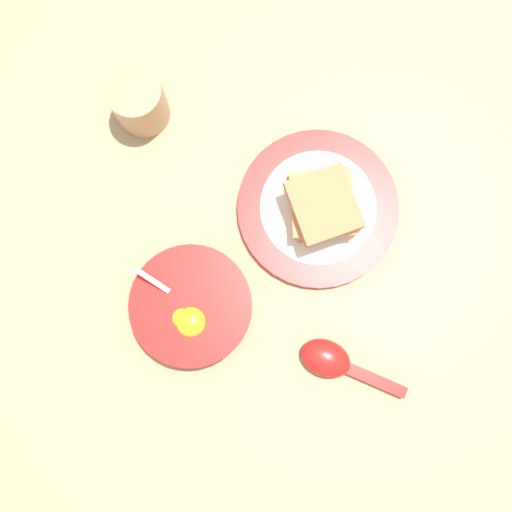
# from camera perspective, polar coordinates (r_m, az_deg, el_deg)

# --- Properties ---
(ground_plane) EXTENTS (3.00, 3.00, 0.00)m
(ground_plane) POSITION_cam_1_polar(r_m,az_deg,el_deg) (0.86, -0.68, 5.23)
(ground_plane) COLOR tan
(egg_bowl) EXTENTS (0.16, 0.16, 0.07)m
(egg_bowl) POSITION_cam_1_polar(r_m,az_deg,el_deg) (0.82, -6.16, -4.82)
(egg_bowl) COLOR red
(egg_bowl) RESTS_ON ground_plane
(toast_plate) EXTENTS (0.23, 0.23, 0.01)m
(toast_plate) POSITION_cam_1_polar(r_m,az_deg,el_deg) (0.86, 5.90, 4.54)
(toast_plate) COLOR red
(toast_plate) RESTS_ON ground_plane
(toast_sandwich) EXTENTS (0.13, 0.12, 0.06)m
(toast_sandwich) POSITION_cam_1_polar(r_m,az_deg,el_deg) (0.82, 6.40, 4.95)
(toast_sandwich) COLOR tan
(toast_sandwich) RESTS_ON toast_plate
(soup_spoon) EXTENTS (0.07, 0.16, 0.03)m
(soup_spoon) POSITION_cam_1_polar(r_m,az_deg,el_deg) (0.83, 7.39, -9.96)
(soup_spoon) COLOR red
(soup_spoon) RESTS_ON ground_plane
(drinking_cup) EXTENTS (0.08, 0.08, 0.09)m
(drinking_cup) POSITION_cam_1_polar(r_m,az_deg,el_deg) (0.87, -11.12, 14.22)
(drinking_cup) COLOR tan
(drinking_cup) RESTS_ON ground_plane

